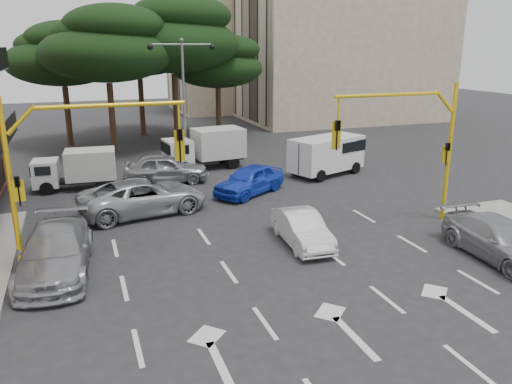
# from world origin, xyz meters

# --- Properties ---
(ground) EXTENTS (120.00, 120.00, 0.00)m
(ground) POSITION_xyz_m (0.00, 0.00, 0.00)
(ground) COLOR #28282B
(ground) RESTS_ON ground
(median_strip) EXTENTS (1.40, 6.00, 0.15)m
(median_strip) POSITION_xyz_m (0.00, 16.00, 0.07)
(median_strip) COLOR gray
(median_strip) RESTS_ON ground
(apartment_beige_near) EXTENTS (20.20, 12.15, 18.70)m
(apartment_beige_near) POSITION_xyz_m (19.95, 32.00, 9.35)
(apartment_beige_near) COLOR tan
(apartment_beige_near) RESTS_ON ground
(apartment_beige_far) EXTENTS (16.20, 12.15, 16.70)m
(apartment_beige_far) POSITION_xyz_m (12.95, 44.00, 8.35)
(apartment_beige_far) COLOR tan
(apartment_beige_far) RESTS_ON ground
(pine_left_near) EXTENTS (9.15, 9.15, 10.23)m
(pine_left_near) POSITION_xyz_m (-3.94, 21.96, 7.60)
(pine_left_near) COLOR #382616
(pine_left_near) RESTS_ON ground
(pine_center) EXTENTS (9.98, 9.98, 11.16)m
(pine_center) POSITION_xyz_m (1.06, 23.96, 8.30)
(pine_center) COLOR #382616
(pine_center) RESTS_ON ground
(pine_left_far) EXTENTS (8.32, 8.32, 9.30)m
(pine_left_far) POSITION_xyz_m (-6.94, 25.96, 6.91)
(pine_left_far) COLOR #382616
(pine_left_far) RESTS_ON ground
(pine_right) EXTENTS (7.49, 7.49, 8.37)m
(pine_right) POSITION_xyz_m (5.06, 25.96, 6.22)
(pine_right) COLOR #382616
(pine_right) RESTS_ON ground
(pine_back) EXTENTS (9.15, 9.15, 10.23)m
(pine_back) POSITION_xyz_m (-0.94, 28.96, 7.60)
(pine_back) COLOR #382616
(pine_back) RESTS_ON ground
(signal_mast_right) EXTENTS (5.79, 0.37, 6.00)m
(signal_mast_right) POSITION_xyz_m (6.80, 1.99, 3.88)
(signal_mast_right) COLOR yellow
(signal_mast_right) RESTS_ON ground
(signal_mast_left) EXTENTS (5.79, 0.37, 6.00)m
(signal_mast_left) POSITION_xyz_m (-6.80, 1.99, 3.88)
(signal_mast_left) COLOR yellow
(signal_mast_left) RESTS_ON ground
(street_lamp_center) EXTENTS (4.16, 0.36, 7.77)m
(street_lamp_center) POSITION_xyz_m (0.00, 16.00, 5.43)
(street_lamp_center) COLOR slate
(street_lamp_center) RESTS_ON median_strip
(car_white_hatch) EXTENTS (1.61, 3.98, 1.29)m
(car_white_hatch) POSITION_xyz_m (1.42, 1.46, 0.64)
(car_white_hatch) COLOR silver
(car_white_hatch) RESTS_ON ground
(car_blue_compact) EXTENTS (4.65, 3.90, 1.50)m
(car_blue_compact) POSITION_xyz_m (1.77, 8.68, 0.75)
(car_blue_compact) COLOR #1838C7
(car_blue_compact) RESTS_ON ground
(car_silver_wagon) EXTENTS (2.71, 5.62, 1.58)m
(car_silver_wagon) POSITION_xyz_m (-7.51, 1.93, 0.79)
(car_silver_wagon) COLOR #9C9DA3
(car_silver_wagon) RESTS_ON ground
(car_silver_cross_a) EXTENTS (6.20, 3.69, 1.62)m
(car_silver_cross_a) POSITION_xyz_m (-3.85, 7.33, 0.81)
(car_silver_cross_a) COLOR #AEB3B7
(car_silver_cross_a) RESTS_ON ground
(car_silver_cross_b) EXTENTS (4.98, 2.84, 1.60)m
(car_silver_cross_b) POSITION_xyz_m (-1.91, 12.54, 0.80)
(car_silver_cross_b) COLOR #979B9F
(car_silver_cross_b) RESTS_ON ground
(car_silver_parked) EXTENTS (2.30, 5.05, 1.43)m
(car_silver_parked) POSITION_xyz_m (7.60, -2.23, 0.72)
(car_silver_parked) COLOR #9A9CA2
(car_silver_parked) RESTS_ON ground
(van_white) EXTENTS (5.07, 3.56, 2.32)m
(van_white) POSITION_xyz_m (7.45, 11.00, 1.16)
(van_white) COLOR white
(van_white) RESTS_ON ground
(box_truck_a) EXTENTS (4.43, 2.12, 2.12)m
(box_truck_a) POSITION_xyz_m (-6.70, 12.72, 1.06)
(box_truck_a) COLOR white
(box_truck_a) RESTS_ON ground
(box_truck_b) EXTENTS (5.25, 2.67, 2.48)m
(box_truck_b) POSITION_xyz_m (1.00, 15.01, 1.24)
(box_truck_b) COLOR white
(box_truck_b) RESTS_ON ground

